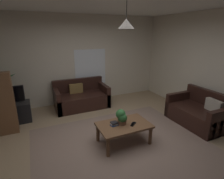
{
  "coord_description": "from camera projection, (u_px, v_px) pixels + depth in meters",
  "views": [
    {
      "loc": [
        -1.47,
        -2.93,
        2.19
      ],
      "look_at": [
        0.0,
        0.3,
        1.05
      ],
      "focal_mm": 28.5,
      "sensor_mm": 36.0,
      "label": 1
    }
  ],
  "objects": [
    {
      "name": "tv_stand",
      "position": [
        12.0,
        113.0,
        4.47
      ],
      "size": [
        0.9,
        0.44,
        0.5
      ],
      "primitive_type": "cube",
      "color": "black",
      "rests_on": "ground"
    },
    {
      "name": "pendant_lamp",
      "position": [
        126.0,
        24.0,
        3.0
      ],
      "size": [
        0.28,
        0.28,
        0.48
      ],
      "color": "black"
    },
    {
      "name": "book_on_table_2",
      "position": [
        114.0,
        123.0,
        3.53
      ],
      "size": [
        0.12,
        0.12,
        0.03
      ],
      "primitive_type": "cube",
      "rotation": [
        0.0,
        0.0,
        0.05
      ],
      "color": "black",
      "rests_on": "coffee_table"
    },
    {
      "name": "window_pane",
      "position": [
        90.0,
        67.0,
        5.78
      ],
      "size": [
        1.03,
        0.01,
        1.15
      ],
      "primitive_type": "cube",
      "color": "white"
    },
    {
      "name": "coffee_table",
      "position": [
        124.0,
        127.0,
        3.61
      ],
      "size": [
        1.05,
        0.67,
        0.42
      ],
      "color": "brown",
      "rests_on": "ground"
    },
    {
      "name": "rug",
      "position": [
        122.0,
        145.0,
        3.61
      ],
      "size": [
        3.43,
        2.83,
        0.01
      ],
      "primitive_type": "cube",
      "color": "gray",
      "rests_on": "ground"
    },
    {
      "name": "tv",
      "position": [
        8.0,
        96.0,
        4.3
      ],
      "size": [
        0.72,
        0.16,
        0.46
      ],
      "color": "black",
      "rests_on": "tv_stand"
    },
    {
      "name": "wall_right",
      "position": [
        214.0,
        67.0,
        4.42
      ],
      "size": [
        0.06,
        5.15,
        2.72
      ],
      "primitive_type": "cube",
      "color": "beige",
      "rests_on": "ground"
    },
    {
      "name": "couch_under_window",
      "position": [
        81.0,
        98.0,
        5.42
      ],
      "size": [
        1.56,
        0.86,
        0.82
      ],
      "color": "black",
      "rests_on": "ground"
    },
    {
      "name": "remote_on_table_0",
      "position": [
        133.0,
        124.0,
        3.57
      ],
      "size": [
        0.15,
        0.15,
        0.02
      ],
      "primitive_type": "cube",
      "rotation": [
        0.0,
        0.0,
        5.48
      ],
      "color": "black",
      "rests_on": "coffee_table"
    },
    {
      "name": "book_on_table_0",
      "position": [
        114.0,
        125.0,
        3.54
      ],
      "size": [
        0.15,
        0.12,
        0.02
      ],
      "primitive_type": "cube",
      "rotation": [
        0.0,
        0.0,
        0.16
      ],
      "color": "#2D4C8C",
      "rests_on": "coffee_table"
    },
    {
      "name": "book_on_table_1",
      "position": [
        114.0,
        124.0,
        3.54
      ],
      "size": [
        0.14,
        0.12,
        0.02
      ],
      "primitive_type": "cube",
      "rotation": [
        0.0,
        0.0,
        -0.16
      ],
      "color": "beige",
      "rests_on": "coffee_table"
    },
    {
      "name": "potted_palm_corner",
      "position": [
        6.0,
        94.0,
        4.78
      ],
      "size": [
        0.76,
        0.89,
        1.37
      ],
      "color": "#B77051",
      "rests_on": "ground"
    },
    {
      "name": "remote_on_table_1",
      "position": [
        133.0,
        124.0,
        3.58
      ],
      "size": [
        0.16,
        0.13,
        0.02
      ],
      "primitive_type": "cube",
      "rotation": [
        0.0,
        0.0,
        5.33
      ],
      "color": "black",
      "rests_on": "coffee_table"
    },
    {
      "name": "potted_plant_on_table",
      "position": [
        122.0,
        117.0,
        3.55
      ],
      "size": [
        0.21,
        0.24,
        0.31
      ],
      "color": "brown",
      "rests_on": "coffee_table"
    },
    {
      "name": "couch_right_side",
      "position": [
        198.0,
        113.0,
        4.41
      ],
      "size": [
        0.86,
        1.35,
        0.82
      ],
      "rotation": [
        0.0,
        0.0,
        -1.57
      ],
      "color": "black",
      "rests_on": "ground"
    },
    {
      "name": "wall_back",
      "position": [
        82.0,
        60.0,
        5.63
      ],
      "size": [
        5.39,
        0.06,
        2.72
      ],
      "primitive_type": "cube",
      "color": "beige",
      "rests_on": "ground"
    },
    {
      "name": "floor",
      "position": [
        118.0,
        141.0,
        3.79
      ],
      "size": [
        5.27,
        5.15,
        0.02
      ],
      "primitive_type": "cube",
      "color": "#9E8466",
      "rests_on": "ground"
    }
  ]
}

